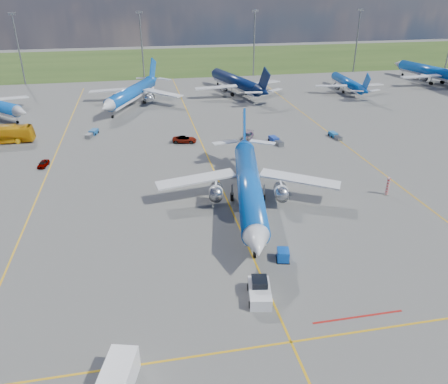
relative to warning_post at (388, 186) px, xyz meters
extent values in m
plane|color=#50504E|center=(-26.00, -8.00, -1.50)|extent=(400.00, 400.00, 0.00)
cube|color=#2D4719|center=(-26.00, 142.00, -1.50)|extent=(400.00, 80.00, 0.01)
cube|color=gold|center=(-26.00, 22.00, -1.49)|extent=(0.25, 160.00, 0.02)
cube|color=gold|center=(-26.00, -28.00, -1.49)|extent=(60.00, 0.25, 0.02)
cube|color=gold|center=(-56.00, 32.00, -1.49)|extent=(0.25, 120.00, 0.02)
cube|color=gold|center=(4.00, 32.00, -1.49)|extent=(0.25, 120.00, 0.02)
cube|color=#A5140F|center=(-18.00, -26.00, -1.49)|extent=(10.00, 0.25, 0.02)
cylinder|color=slate|center=(-76.00, 102.00, 9.50)|extent=(0.50, 0.50, 22.00)
cube|color=slate|center=(-76.00, 102.00, 20.80)|extent=(2.20, 0.50, 0.80)
cylinder|color=slate|center=(-36.00, 102.00, 9.50)|extent=(0.50, 0.50, 22.00)
cube|color=slate|center=(-36.00, 102.00, 20.80)|extent=(2.20, 0.50, 0.80)
cylinder|color=slate|center=(4.00, 102.00, 9.50)|extent=(0.50, 0.50, 22.00)
cube|color=slate|center=(4.00, 102.00, 20.80)|extent=(2.20, 0.50, 0.80)
cylinder|color=slate|center=(44.00, 102.00, 9.50)|extent=(0.50, 0.50, 22.00)
cube|color=slate|center=(44.00, 102.00, 20.80)|extent=(2.20, 0.50, 0.80)
cylinder|color=red|center=(0.00, 0.00, 0.00)|extent=(0.50, 0.50, 3.00)
cube|color=silver|center=(-27.29, -21.14, -0.80)|extent=(3.15, 4.85, 1.39)
cube|color=black|center=(-27.17, -20.51, 0.16)|extent=(2.04, 2.21, 0.96)
cube|color=slate|center=(-26.78, -18.40, -0.91)|extent=(0.74, 2.57, 0.21)
cube|color=#0C48B4|center=(-22.47, -14.59, -0.78)|extent=(1.83, 2.10, 1.45)
cube|color=white|center=(-42.26, -30.48, -0.28)|extent=(3.84, 6.01, 2.45)
imported|color=orange|center=(-68.36, 39.53, 0.38)|extent=(13.60, 3.51, 3.77)
imported|color=#999999|center=(-57.21, 23.49, -0.90)|extent=(2.10, 3.71, 1.19)
imported|color=#999999|center=(-29.54, 32.04, -0.78)|extent=(5.54, 3.27, 1.45)
imported|color=#999999|center=(-15.56, 31.84, -0.81)|extent=(4.02, 5.11, 1.38)
cube|color=#1A3BA1|center=(-10.42, 28.81, -0.94)|extent=(1.83, 2.86, 1.13)
cube|color=slate|center=(-10.01, 26.18, -1.04)|extent=(1.54, 2.22, 0.92)
cube|color=#185293|center=(-49.28, 41.76, -0.96)|extent=(2.15, 2.88, 1.09)
cube|color=slate|center=(-50.12, 39.34, -1.06)|extent=(1.77, 2.25, 0.89)
cube|color=#1C67AA|center=(3.74, 29.68, -1.00)|extent=(1.46, 2.46, 1.00)
cube|color=slate|center=(3.93, 27.32, -1.09)|extent=(1.24, 1.90, 0.82)
camera|label=1|loc=(-38.48, -57.86, 29.92)|focal=35.00mm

